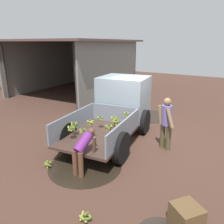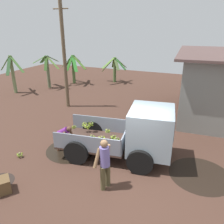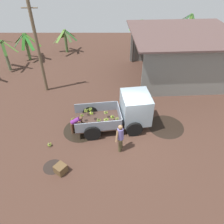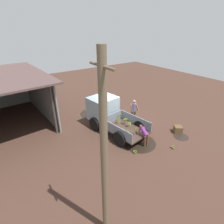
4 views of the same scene
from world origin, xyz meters
name	(u,v)px [view 2 (image 2 of 4)]	position (x,y,z in m)	size (l,w,h in m)	color
ground	(127,170)	(0.00, 0.00, 0.00)	(36.00, 36.00, 0.00)	#452D23
mud_patch_0	(200,175)	(2.51, 0.73, 0.00)	(2.17, 2.17, 0.01)	black
mud_patch_1	(0,182)	(-3.79, -2.30, 0.00)	(0.97, 0.97, 0.01)	black
mud_patch_2	(71,149)	(-2.67, 0.41, 0.00)	(2.10, 2.10, 0.01)	black
cargo_truck	(140,133)	(0.19, 0.92, 1.13)	(4.60, 2.60, 2.13)	#402D25
utility_pole	(64,57)	(-5.77, 4.92, 3.17)	(1.00, 0.21, 6.26)	brown
banana_palm_0	(48,70)	(-9.76, 8.17, 1.47)	(2.43, 2.05, 2.66)	#606B4B
banana_palm_1	(74,68)	(-8.62, 10.29, 1.40)	(2.78, 2.27, 2.50)	#506D39
banana_palm_3	(115,68)	(-5.38, 12.08, 1.26)	(2.40, 2.51, 2.26)	#4C6837
banana_palm_5	(204,70)	(2.11, 12.90, 1.57)	(2.84, 2.08, 2.94)	olive
banana_palm_6	(13,73)	(-11.28, 5.96, 1.55)	(2.27, 1.93, 2.86)	#748757
person_foreground_visitor	(105,162)	(-0.37, -1.13, 0.97)	(0.50, 0.67, 1.75)	#4E462C
person_worker_loading	(63,135)	(-2.90, 0.26, 0.71)	(0.74, 0.57, 1.19)	brown
banana_bunch_on_ground_0	(70,136)	(-3.27, 1.28, 0.11)	(0.24, 0.24, 0.20)	brown
banana_bunch_on_ground_1	(20,155)	(-4.25, -0.88, 0.12)	(0.26, 0.25, 0.21)	brown
wooden_crate_0	(2,186)	(-3.31, -2.60, 0.23)	(0.51, 0.51, 0.46)	brown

